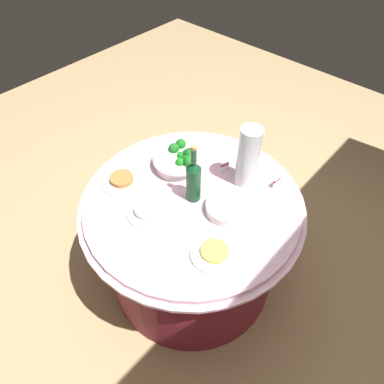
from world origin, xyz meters
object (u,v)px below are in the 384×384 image
object	(u,v)px
broccoli_bowl	(180,160)
food_plate_peanuts	(122,180)
label_placard_mid	(225,166)
wine_bottle	(194,180)
food_plate_rice	(149,210)
serving_tongs	(145,269)
plate_stack	(227,208)
decorative_fruit_vase	(248,160)
food_plate_fried_egg	(214,252)
label_placard_front	(277,182)

from	to	relation	value
broccoli_bowl	food_plate_peanuts	world-z (taller)	broccoli_bowl
broccoli_bowl	label_placard_mid	bearing A→B (deg)	122.94
wine_bottle	food_plate_rice	bearing A→B (deg)	-24.24
serving_tongs	food_plate_rice	world-z (taller)	food_plate_rice
wine_bottle	plate_stack	bearing A→B (deg)	103.43
decorative_fruit_vase	label_placard_mid	size ratio (longest dim) A/B	6.18
label_placard_mid	food_plate_fried_egg	bearing A→B (deg)	33.81
serving_tongs	food_plate_peanuts	bearing A→B (deg)	-120.22
broccoli_bowl	plate_stack	xyz separation A→B (m)	(0.08, 0.39, -0.02)
serving_tongs	label_placard_front	world-z (taller)	label_placard_front
food_plate_peanuts	wine_bottle	bearing A→B (deg)	115.95
broccoli_bowl	food_plate_rice	xyz separation A→B (m)	(0.34, 0.11, -0.03)
food_plate_rice	label_placard_front	bearing A→B (deg)	147.31
label_placard_front	label_placard_mid	distance (m)	0.29
wine_bottle	decorative_fruit_vase	size ratio (longest dim) A/B	0.99
food_plate_fried_egg	label_placard_mid	world-z (taller)	label_placard_mid
broccoli_bowl	food_plate_peanuts	size ratio (longest dim) A/B	1.27
plate_stack	label_placard_front	size ratio (longest dim) A/B	3.82
broccoli_bowl	food_plate_peanuts	distance (m)	0.33
label_placard_front	food_plate_rice	bearing A→B (deg)	-32.69
wine_bottle	food_plate_rice	world-z (taller)	wine_bottle
food_plate_peanuts	food_plate_fried_egg	xyz separation A→B (m)	(0.01, 0.64, -0.00)
food_plate_fried_egg	food_plate_rice	world-z (taller)	food_plate_rice
wine_bottle	food_plate_peanuts	world-z (taller)	wine_bottle
food_plate_rice	label_placard_mid	world-z (taller)	label_placard_mid
wine_bottle	decorative_fruit_vase	bearing A→B (deg)	155.30
label_placard_mid	plate_stack	bearing A→B (deg)	40.91
broccoli_bowl	food_plate_fried_egg	world-z (taller)	broccoli_bowl
food_plate_peanuts	food_plate_fried_egg	distance (m)	0.64
wine_bottle	food_plate_rice	xyz separation A→B (m)	(0.22, -0.10, -0.11)
wine_bottle	serving_tongs	distance (m)	0.48
serving_tongs	label_placard_mid	distance (m)	0.72
plate_stack	food_plate_peanuts	distance (m)	0.58
plate_stack	food_plate_fried_egg	size ratio (longest dim) A/B	0.95
label_placard_front	serving_tongs	bearing A→B (deg)	-10.24
wine_bottle	food_plate_fried_egg	bearing A→B (deg)	57.52
serving_tongs	food_plate_fried_egg	bearing A→B (deg)	147.15
food_plate_fried_egg	label_placard_mid	size ratio (longest dim) A/B	4.00
decorative_fruit_vase	label_placard_mid	distance (m)	0.17
food_plate_fried_egg	label_placard_front	size ratio (longest dim) A/B	4.00
decorative_fruit_vase	food_plate_peanuts	world-z (taller)	decorative_fruit_vase
broccoli_bowl	label_placard_front	world-z (taller)	broccoli_bowl
plate_stack	label_placard_front	world-z (taller)	label_placard_front
food_plate_fried_egg	wine_bottle	bearing A→B (deg)	-122.48
label_placard_front	label_placard_mid	size ratio (longest dim) A/B	1.00
decorative_fruit_vase	label_placard_front	size ratio (longest dim) A/B	6.18
decorative_fruit_vase	plate_stack	bearing A→B (deg)	14.53
serving_tongs	label_placard_mid	size ratio (longest dim) A/B	2.91
food_plate_rice	label_placard_mid	bearing A→B (deg)	169.11
wine_bottle	food_plate_peanuts	xyz separation A→B (m)	(0.17, -0.35, -0.12)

